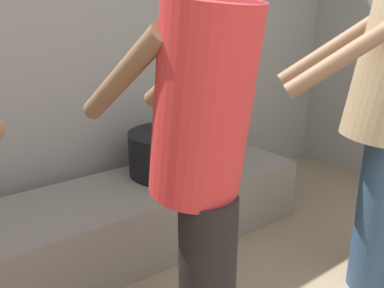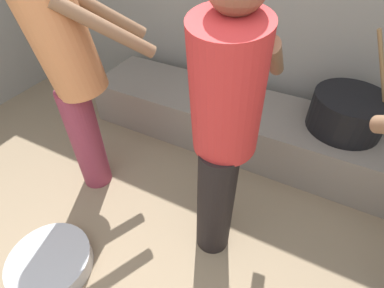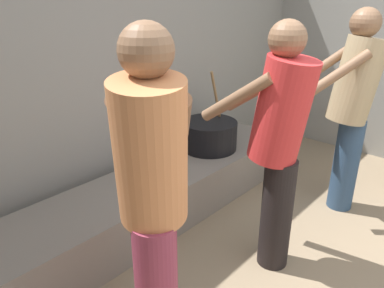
{
  "view_description": "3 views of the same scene",
  "coord_description": "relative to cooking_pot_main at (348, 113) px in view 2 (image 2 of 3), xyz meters",
  "views": [
    {
      "loc": [
        -0.68,
        0.2,
        1.34
      ],
      "look_at": [
        0.36,
        1.56,
        0.77
      ],
      "focal_mm": 38.82,
      "sensor_mm": 36.0,
      "label": 1
    },
    {
      "loc": [
        0.44,
        0.2,
        1.7
      ],
      "look_at": [
        -0.08,
        1.21,
        0.68
      ],
      "focal_mm": 27.74,
      "sensor_mm": 36.0,
      "label": 2
    },
    {
      "loc": [
        -1.74,
        0.2,
        1.68
      ],
      "look_at": [
        -0.2,
        1.59,
        0.83
      ],
      "focal_mm": 34.07,
      "sensor_mm": 36.0,
      "label": 3
    }
  ],
  "objects": [
    {
      "name": "cooking_pot_main",
      "position": [
        0.0,
        0.0,
        0.0
      ],
      "size": [
        0.5,
        0.5,
        0.71
      ],
      "color": "black",
      "rests_on": "hearth_ledge"
    },
    {
      "name": "hearth_ledge",
      "position": [
        -0.62,
        -0.05,
        -0.32
      ],
      "size": [
        2.75,
        0.6,
        0.38
      ],
      "primitive_type": "cube",
      "color": "slate",
      "rests_on": "ground_plane"
    },
    {
      "name": "metal_mixing_bowl",
      "position": [
        -1.29,
        -1.6,
        -0.46
      ],
      "size": [
        0.46,
        0.46,
        0.11
      ],
      "primitive_type": "cylinder",
      "color": "#B7B7BC",
      "rests_on": "ground_plane"
    },
    {
      "name": "cook_in_orange_shirt",
      "position": [
        -1.48,
        -0.91,
        0.4
      ],
      "size": [
        0.7,
        0.69,
        1.6
      ],
      "color": "#8C3347",
      "rests_on": "ground_plane"
    },
    {
      "name": "cook_in_red_shirt",
      "position": [
        -0.53,
        -0.97,
        0.38
      ],
      "size": [
        0.38,
        0.68,
        1.56
      ],
      "color": "black",
      "rests_on": "ground_plane"
    }
  ]
}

